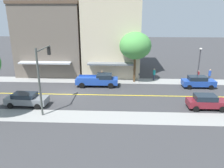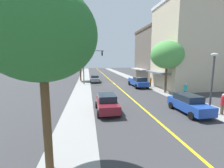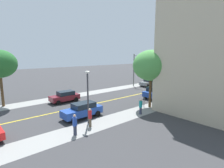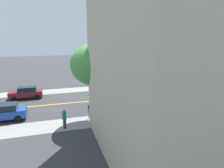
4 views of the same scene
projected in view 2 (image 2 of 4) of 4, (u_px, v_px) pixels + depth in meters
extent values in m
plane|color=#38383A|center=(115.00, 84.00, 31.07)|extent=(140.00, 140.00, 0.00)
cube|color=gray|center=(145.00, 84.00, 32.03)|extent=(2.82, 126.00, 0.01)
cube|color=gray|center=(83.00, 85.00, 30.11)|extent=(2.82, 126.00, 0.01)
cube|color=yellow|center=(115.00, 84.00, 31.07)|extent=(0.20, 126.00, 0.00)
cube|color=#665B51|center=(165.00, 56.00, 36.93)|extent=(11.69, 10.61, 11.36)
cube|color=brown|center=(166.00, 30.00, 36.04)|extent=(11.99, 10.91, 0.50)
cube|color=#B7BABF|center=(139.00, 69.00, 36.39)|extent=(1.22, 8.06, 0.24)
cube|color=beige|center=(194.00, 47.00, 26.79)|extent=(11.88, 9.13, 13.85)
cube|color=silver|center=(198.00, 3.00, 25.72)|extent=(12.18, 9.43, 0.50)
cube|color=slate|center=(157.00, 72.00, 26.42)|extent=(1.33, 6.94, 0.24)
cylinder|color=brown|center=(166.00, 80.00, 22.88)|extent=(0.34, 0.34, 3.75)
ellipsoid|color=#4C9947|center=(167.00, 55.00, 22.34)|extent=(4.67, 4.67, 3.97)
cylinder|color=brown|center=(81.00, 72.00, 36.17)|extent=(0.34, 0.34, 3.92)
ellipsoid|color=#337F38|center=(80.00, 57.00, 35.63)|extent=(4.42, 4.42, 3.75)
cylinder|color=brown|center=(47.00, 125.00, 6.50)|extent=(0.34, 0.34, 4.07)
ellipsoid|color=#286B2D|center=(41.00, 34.00, 5.95)|extent=(4.33, 4.33, 3.68)
cylinder|color=yellow|center=(144.00, 83.00, 30.29)|extent=(0.24, 0.24, 0.59)
sphere|color=yellow|center=(144.00, 81.00, 30.24)|extent=(0.22, 0.22, 0.22)
cylinder|color=yellow|center=(145.00, 83.00, 30.31)|extent=(0.10, 0.10, 0.10)
cylinder|color=yellow|center=(143.00, 83.00, 30.26)|extent=(0.10, 0.10, 0.10)
cylinder|color=#4C4C51|center=(165.00, 90.00, 22.35)|extent=(0.07, 0.07, 1.14)
cube|color=#2D2D33|center=(165.00, 85.00, 22.24)|extent=(0.12, 0.18, 0.26)
cylinder|color=#474C47|center=(84.00, 67.00, 30.62)|extent=(0.20, 0.20, 6.97)
cylinder|color=#474C47|center=(94.00, 51.00, 30.47)|extent=(4.09, 0.14, 0.14)
cube|color=black|center=(102.00, 53.00, 30.80)|extent=(0.26, 0.32, 0.90)
sphere|color=red|center=(102.00, 52.00, 30.75)|extent=(0.20, 0.20, 0.20)
sphere|color=yellow|center=(102.00, 53.00, 30.80)|extent=(0.20, 0.20, 0.20)
sphere|color=green|center=(102.00, 55.00, 30.84)|extent=(0.20, 0.20, 0.20)
cylinder|color=#38383D|center=(212.00, 85.00, 13.64)|extent=(0.16, 0.16, 5.06)
ellipsoid|color=silver|center=(215.00, 54.00, 13.24)|extent=(0.70, 0.36, 0.24)
cube|color=#1E429E|center=(189.00, 105.00, 13.99)|extent=(1.81, 4.54, 0.77)
cube|color=#19232D|center=(188.00, 98.00, 14.10)|extent=(1.56, 2.47, 0.57)
cylinder|color=black|center=(210.00, 115.00, 12.74)|extent=(0.23, 0.64, 0.64)
cylinder|color=black|center=(191.00, 116.00, 12.45)|extent=(0.23, 0.64, 0.64)
cylinder|color=black|center=(187.00, 105.00, 15.64)|extent=(0.23, 0.64, 0.64)
cylinder|color=black|center=(171.00, 105.00, 15.34)|extent=(0.23, 0.64, 0.64)
cube|color=maroon|center=(107.00, 105.00, 14.29)|extent=(1.78, 4.18, 0.72)
cube|color=#19232D|center=(107.00, 97.00, 14.40)|extent=(1.57, 2.26, 0.57)
cylinder|color=black|center=(120.00, 113.00, 13.14)|extent=(0.22, 0.64, 0.64)
cylinder|color=black|center=(98.00, 114.00, 12.86)|extent=(0.22, 0.64, 0.64)
cylinder|color=black|center=(114.00, 104.00, 15.83)|extent=(0.22, 0.64, 0.64)
cylinder|color=black|center=(97.00, 105.00, 15.55)|extent=(0.22, 0.64, 0.64)
cube|color=slate|center=(95.00, 79.00, 33.90)|extent=(1.97, 4.74, 0.71)
cube|color=#19232D|center=(95.00, 76.00, 34.04)|extent=(1.67, 2.58, 0.46)
cylinder|color=black|center=(99.00, 82.00, 32.54)|extent=(0.25, 0.65, 0.64)
cylinder|color=black|center=(91.00, 82.00, 32.34)|extent=(0.25, 0.65, 0.64)
cylinder|color=black|center=(99.00, 80.00, 35.57)|extent=(0.25, 0.65, 0.64)
cylinder|color=black|center=(91.00, 80.00, 35.37)|extent=(0.25, 0.65, 0.64)
cube|color=#1E429E|center=(138.00, 82.00, 28.02)|extent=(2.05, 5.99, 0.78)
cube|color=#19232D|center=(140.00, 79.00, 26.87)|extent=(1.84, 2.17, 0.64)
cube|color=#1E429E|center=(140.00, 79.00, 29.26)|extent=(0.14, 3.10, 0.24)
cube|color=#1E429E|center=(131.00, 79.00, 28.96)|extent=(0.14, 3.10, 0.24)
cylinder|color=black|center=(147.00, 86.00, 26.26)|extent=(0.29, 0.80, 0.80)
cylinder|color=black|center=(136.00, 87.00, 25.94)|extent=(0.29, 0.80, 0.80)
cylinder|color=black|center=(139.00, 83.00, 30.22)|extent=(0.29, 0.80, 0.80)
cylinder|color=black|center=(129.00, 83.00, 29.90)|extent=(0.29, 0.80, 0.80)
cylinder|color=#33384C|center=(185.00, 94.00, 20.19)|extent=(0.29, 0.29, 0.83)
cylinder|color=teal|center=(185.00, 88.00, 20.07)|extent=(0.39, 0.39, 0.76)
sphere|color=beige|center=(186.00, 84.00, 20.00)|extent=(0.23, 0.23, 0.23)
cylinder|color=brown|center=(150.00, 85.00, 27.87)|extent=(0.23, 0.23, 0.80)
cylinder|color=orange|center=(151.00, 81.00, 27.75)|extent=(0.30, 0.30, 0.73)
sphere|color=tan|center=(151.00, 78.00, 27.68)|extent=(0.22, 0.22, 0.22)
cylinder|color=brown|center=(222.00, 110.00, 13.71)|extent=(0.26, 0.26, 0.84)
cylinder|color=red|center=(223.00, 101.00, 13.59)|extent=(0.34, 0.34, 0.77)
sphere|color=beige|center=(224.00, 95.00, 13.52)|extent=(0.24, 0.24, 0.24)
ellipsoid|color=#C6B28C|center=(150.00, 84.00, 28.65)|extent=(0.65, 0.34, 0.28)
sphere|color=#C6B28C|center=(148.00, 84.00, 28.55)|extent=(0.22, 0.22, 0.22)
cylinder|color=#C6B28C|center=(148.00, 86.00, 28.64)|extent=(0.10, 0.10, 0.25)
cylinder|color=#C6B28C|center=(151.00, 85.00, 28.75)|extent=(0.10, 0.10, 0.25)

